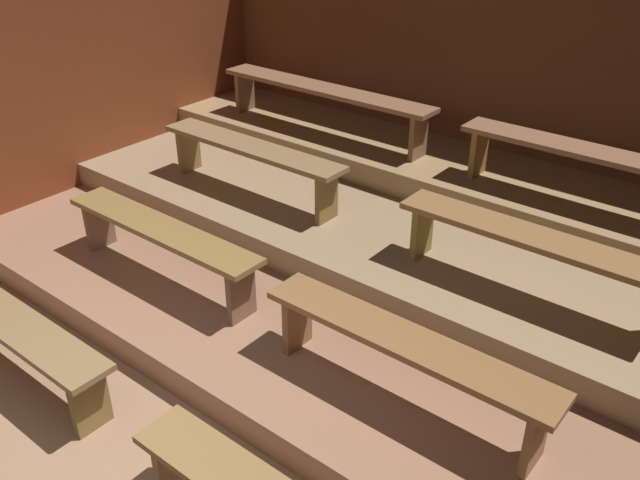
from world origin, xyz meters
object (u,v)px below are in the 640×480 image
object	(u,v)px
bench_upper_right	(612,164)
bench_lower_left	(162,237)
bench_upper_left	(324,95)
bench_lower_right	(405,350)
bench_middle_left	(251,154)
bench_middle_right	(532,246)

from	to	relation	value
bench_upper_right	bench_lower_left	bearing A→B (deg)	-136.37
bench_upper_left	bench_upper_right	distance (m)	2.84
bench_lower_right	bench_upper_left	size ratio (longest dim) A/B	0.78
bench_lower_left	bench_upper_right	world-z (taller)	bench_upper_right
bench_upper_right	bench_upper_left	bearing A→B (deg)	180.00
bench_middle_left	bench_lower_left	bearing A→B (deg)	-80.03
bench_lower_left	bench_upper_right	xyz separation A→B (m)	(2.52, 2.40, 0.47)
bench_lower_left	bench_lower_right	distance (m)	2.20
bench_lower_right	bench_upper_right	world-z (taller)	bench_upper_right
bench_upper_right	bench_lower_right	bearing A→B (deg)	-97.60
bench_lower_left	bench_lower_right	bearing A→B (deg)	0.00
bench_middle_right	bench_middle_left	bearing A→B (deg)	180.00
bench_middle_right	bench_upper_left	bearing A→B (deg)	156.88
bench_middle_left	bench_middle_right	xyz separation A→B (m)	(2.64, 0.00, 0.00)
bench_middle_right	bench_lower_right	bearing A→B (deg)	-99.97
bench_lower_right	bench_middle_right	size ratio (longest dim) A/B	0.98
bench_middle_left	bench_upper_left	bearing A→B (deg)	95.07
bench_middle_right	bench_upper_right	world-z (taller)	bench_upper_right
bench_lower_left	bench_middle_right	bearing A→B (deg)	27.05
bench_lower_right	bench_middle_left	bearing A→B (deg)	152.95
bench_lower_left	bench_lower_right	world-z (taller)	same
bench_middle_left	bench_upper_right	distance (m)	2.99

